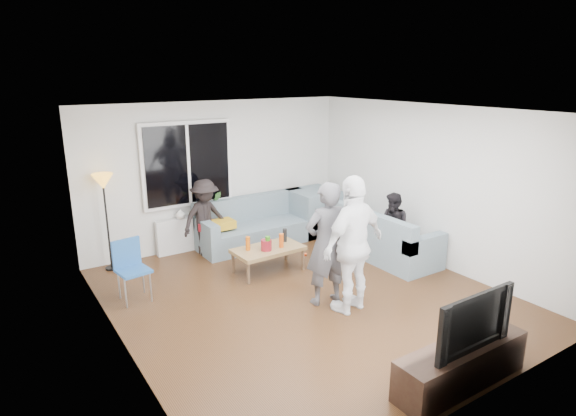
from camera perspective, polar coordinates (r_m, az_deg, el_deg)
floor at (r=6.99m, az=2.04°, el=-10.52°), size 5.00×5.50×0.04m
ceiling at (r=6.29m, az=2.28°, el=11.59°), size 5.00×5.50×0.04m
wall_back at (r=8.86m, az=-8.28°, el=4.04°), size 5.00×0.04×2.60m
wall_front at (r=4.68m, az=22.36°, el=-7.84°), size 5.00×0.04×2.60m
wall_left at (r=5.52m, az=-19.77°, el=-3.98°), size 0.04×5.50×2.60m
wall_right at (r=8.20m, az=16.71°, el=2.58°), size 0.04×5.50×2.60m
window_frame at (r=8.51m, az=-11.78°, el=5.10°), size 1.62×0.06×1.47m
window_glass at (r=8.47m, az=-11.68°, el=5.06°), size 1.50×0.02×1.35m
window_mullion at (r=8.46m, az=-11.66°, el=5.05°), size 0.05×0.03×1.35m
radiator at (r=8.78m, az=-11.24°, el=-2.91°), size 1.30×0.12×0.62m
potted_plant at (r=8.78m, az=-8.52°, el=0.69°), size 0.24×0.20×0.40m
vase at (r=8.56m, az=-12.60°, el=-0.67°), size 0.19×0.19×0.18m
sofa_back_section at (r=8.89m, az=-3.46°, el=-1.61°), size 2.30×0.85×0.85m
sofa_right_section at (r=8.42m, az=11.22°, el=-2.89°), size 2.00×0.85×0.85m
sofa_corner at (r=9.54m, az=3.02°, el=-0.39°), size 0.85×0.85×0.85m
cushion_yellow at (r=8.52m, az=-7.70°, el=-1.90°), size 0.38×0.33×0.14m
cushion_red at (r=8.51m, az=-9.31°, el=-2.01°), size 0.45×0.42×0.13m
coffee_table at (r=7.72m, az=-2.34°, el=-6.11°), size 1.12×0.63×0.40m
pitcher at (r=7.53m, az=-2.58°, el=-4.39°), size 0.17×0.17×0.17m
side_chair at (r=7.03m, az=-17.78°, el=-7.16°), size 0.46×0.46×0.86m
floor_lamp at (r=8.13m, az=-20.57°, el=-1.67°), size 0.32×0.32×1.56m
player_left at (r=6.51m, az=4.50°, el=-4.26°), size 0.66×0.47×1.71m
player_right at (r=6.33m, az=7.75°, el=-4.32°), size 1.14×0.62×1.84m
spectator_right at (r=8.24m, az=12.31°, el=-2.25°), size 0.44×0.57×1.16m
spectator_back at (r=8.40m, az=-9.74°, el=-1.12°), size 0.93×0.62×1.34m
tv_console at (r=5.43m, az=19.77°, el=-17.04°), size 1.60×0.40×0.44m
television at (r=5.17m, az=20.31°, el=-12.13°), size 1.05×0.14×0.61m
bottle_e at (r=7.89m, az=-0.38°, el=-3.22°), size 0.07×0.07×0.22m
bottle_a at (r=7.54m, az=-4.76°, el=-4.19°), size 0.07×0.07×0.22m
bottle_d at (r=7.64m, az=-0.79°, el=-3.86°), size 0.07×0.07×0.22m
bottle_b at (r=7.48m, az=-2.40°, el=-4.24°), size 0.08×0.08×0.24m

